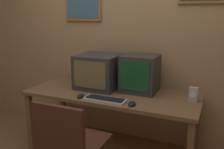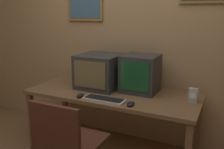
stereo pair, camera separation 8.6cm
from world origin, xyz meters
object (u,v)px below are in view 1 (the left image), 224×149
Objects in this scene: mouse_near_keyboard at (132,104)px; desk_clock at (193,94)px; mouse_far_corner at (81,96)px; monitor_left at (99,71)px; monitor_right at (140,73)px; keyboard_main at (105,100)px.

desk_clock reaches higher than mouse_near_keyboard.
mouse_far_corner is at bearing -162.03° from desk_clock.
monitor_left is at bearing 88.24° from mouse_far_corner.
desk_clock is at bearing 33.85° from mouse_near_keyboard.
monitor_right is (0.46, 0.05, 0.01)m from monitor_left.
monitor_right is 0.48m from mouse_near_keyboard.
mouse_far_corner is 0.75× the size of desk_clock.
monitor_right reaches higher than mouse_near_keyboard.
mouse_far_corner is at bearing -179.70° from mouse_near_keyboard.
monitor_left is at bearing 123.68° from keyboard_main.
keyboard_main is 2.97× the size of desk_clock.
keyboard_main is 0.28m from mouse_near_keyboard.
mouse_far_corner is at bearing -91.76° from monitor_left.
monitor_right is 2.83× the size of desk_clock.
desk_clock is at bearing -10.63° from monitor_right.
monitor_right is at bearing 6.47° from monitor_left.
monitor_left reaches higher than mouse_near_keyboard.
mouse_far_corner reaches higher than keyboard_main.
keyboard_main is at bearing -56.32° from monitor_left.
mouse_far_corner is 1.09m from desk_clock.
monitor_left is 0.46m from monitor_right.
monitor_right is 0.51m from keyboard_main.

